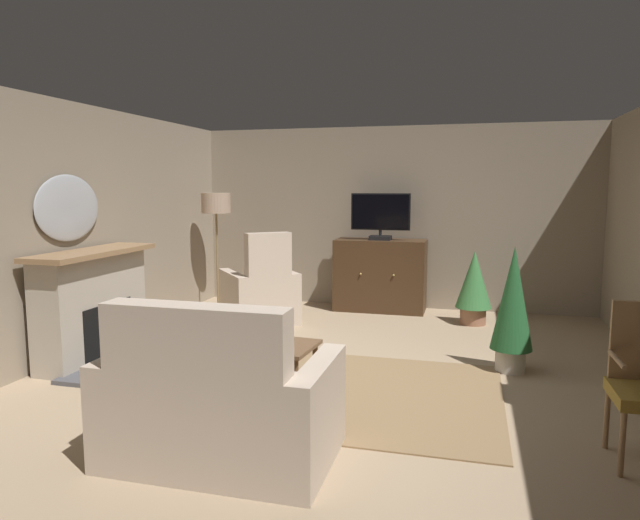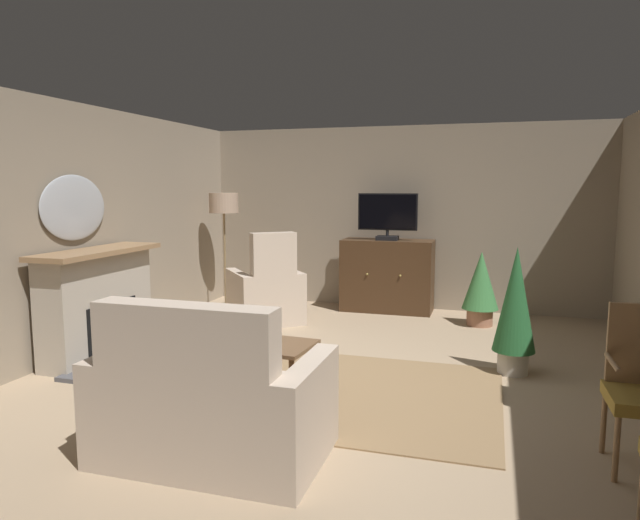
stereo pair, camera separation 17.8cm
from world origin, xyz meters
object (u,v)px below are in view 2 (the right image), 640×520
at_px(coffee_table, 258,349).
at_px(floor_lamp, 224,214).
at_px(cat, 225,350).
at_px(potted_plant_leafy_by_curtain, 515,306).
at_px(potted_plant_tall_palm_by_window, 481,285).
at_px(fireplace, 100,306).
at_px(tv_cabinet, 387,277).
at_px(sofa_floral, 211,406).
at_px(wall_mirror_oval, 74,208).
at_px(armchair_angled_to_table, 266,295).
at_px(tv_remote, 244,339).
at_px(television, 388,215).

xyz_separation_m(coffee_table, floor_lamp, (-1.85, 3.14, 0.95)).
bearing_deg(cat, floor_lamp, 116.17).
bearing_deg(potted_plant_leafy_by_curtain, potted_plant_tall_palm_by_window, 100.48).
distance_m(fireplace, coffee_table, 2.09).
relative_size(tv_cabinet, sofa_floral, 0.89).
bearing_deg(tv_cabinet, wall_mirror_oval, -131.37).
relative_size(wall_mirror_oval, coffee_table, 1.00).
distance_m(tv_cabinet, potted_plant_leafy_by_curtain, 2.88).
bearing_deg(cat, potted_plant_leafy_by_curtain, 7.62).
xyz_separation_m(tv_cabinet, coffee_table, (-0.42, -3.62, -0.07)).
relative_size(armchair_angled_to_table, floor_lamp, 0.74).
distance_m(tv_remote, sofa_floral, 1.15).
bearing_deg(cat, armchair_angled_to_table, 97.61).
xyz_separation_m(cat, floor_lamp, (-1.11, 2.26, 1.27)).
height_order(fireplace, coffee_table, fireplace).
distance_m(potted_plant_leafy_by_curtain, potted_plant_tall_palm_by_window, 1.89).
bearing_deg(armchair_angled_to_table, cat, -82.39).
relative_size(sofa_floral, armchair_angled_to_table, 1.16).
height_order(wall_mirror_oval, potted_plant_tall_palm_by_window, wall_mirror_oval).
height_order(potted_plant_tall_palm_by_window, cat, potted_plant_tall_palm_by_window).
bearing_deg(sofa_floral, fireplace, 141.72).
height_order(wall_mirror_oval, television, wall_mirror_oval).
height_order(coffee_table, armchair_angled_to_table, armchair_angled_to_table).
height_order(cat, floor_lamp, floor_lamp).
relative_size(fireplace, sofa_floral, 1.10).
bearing_deg(television, potted_plant_tall_palm_by_window, -19.88).
height_order(fireplace, potted_plant_leafy_by_curtain, potted_plant_leafy_by_curtain).
bearing_deg(television, cat, -113.34).
height_order(fireplace, wall_mirror_oval, wall_mirror_oval).
distance_m(tv_remote, potted_plant_tall_palm_by_window, 3.60).
height_order(coffee_table, floor_lamp, floor_lamp).
distance_m(fireplace, sofa_floral, 2.74).
bearing_deg(coffee_table, cat, 130.10).
bearing_deg(potted_plant_leafy_by_curtain, tv_cabinet, 124.34).
xyz_separation_m(potted_plant_tall_palm_by_window, floor_lamp, (-3.55, 0.03, 0.84)).
bearing_deg(tv_remote, armchair_angled_to_table, -13.32).
distance_m(fireplace, tv_cabinet, 3.89).
xyz_separation_m(fireplace, coffee_table, (2.00, -0.59, -0.12)).
bearing_deg(tv_remote, fireplace, 40.98).
xyz_separation_m(tv_remote, potted_plant_leafy_by_curtain, (2.17, 1.25, 0.17)).
distance_m(coffee_table, sofa_floral, 1.12).
distance_m(tv_cabinet, potted_plant_tall_palm_by_window, 1.38).
relative_size(tv_remote, potted_plant_leafy_by_curtain, 0.14).
height_order(tv_cabinet, television, television).
height_order(tv_cabinet, armchair_angled_to_table, armchair_angled_to_table).
bearing_deg(coffee_table, tv_cabinet, 83.37).
bearing_deg(fireplace, coffee_table, -16.37).
bearing_deg(potted_plant_leafy_by_curtain, wall_mirror_oval, -171.22).
distance_m(tv_cabinet, floor_lamp, 2.48).
relative_size(wall_mirror_oval, floor_lamp, 0.57).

